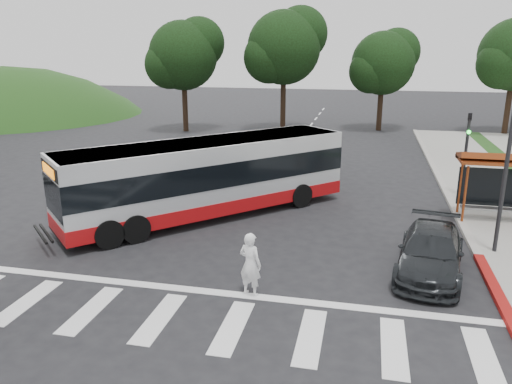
# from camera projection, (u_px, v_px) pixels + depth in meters

# --- Properties ---
(ground) EXTENTS (140.00, 140.00, 0.00)m
(ground) POSITION_uv_depth(u_px,v_px,m) (215.00, 247.00, 17.86)
(ground) COLOR black
(ground) RESTS_ON ground
(sidewalk_east) EXTENTS (4.00, 40.00, 0.12)m
(sidewalk_east) POSITION_uv_depth(u_px,v_px,m) (494.00, 201.00, 23.02)
(sidewalk_east) COLOR gray
(sidewalk_east) RESTS_ON ground
(curb_east) EXTENTS (0.30, 40.00, 0.15)m
(curb_east) POSITION_uv_depth(u_px,v_px,m) (449.00, 198.00, 23.44)
(curb_east) COLOR #9E9991
(curb_east) RESTS_ON ground
(curb_east_red) EXTENTS (0.32, 6.00, 0.15)m
(curb_east_red) POSITION_uv_depth(u_px,v_px,m) (499.00, 298.00, 14.07)
(curb_east_red) COLOR maroon
(curb_east_red) RESTS_ON ground
(hillside_nw) EXTENTS (44.00, 44.00, 10.00)m
(hillside_nw) POSITION_uv_depth(u_px,v_px,m) (9.00, 114.00, 52.68)
(hillside_nw) COLOR #174114
(hillside_nw) RESTS_ON ground
(crosswalk_ladder) EXTENTS (18.00, 2.60, 0.01)m
(crosswalk_ladder) POSITION_uv_depth(u_px,v_px,m) (159.00, 318.00, 13.17)
(crosswalk_ladder) COLOR silver
(crosswalk_ladder) RESTS_ON ground
(traffic_signal_ne_tall) EXTENTS (0.18, 0.37, 6.50)m
(traffic_signal_ne_tall) POSITION_uv_depth(u_px,v_px,m) (510.00, 144.00, 16.15)
(traffic_signal_ne_tall) COLOR black
(traffic_signal_ne_tall) RESTS_ON ground
(traffic_signal_ne_short) EXTENTS (0.18, 0.37, 4.00)m
(traffic_signal_ne_short) POSITION_uv_depth(u_px,v_px,m) (466.00, 146.00, 23.10)
(traffic_signal_ne_short) COLOR black
(traffic_signal_ne_short) RESTS_ON ground
(tree_north_a) EXTENTS (6.60, 6.15, 10.17)m
(tree_north_a) POSITION_uv_depth(u_px,v_px,m) (285.00, 46.00, 40.74)
(tree_north_a) COLOR black
(tree_north_a) RESTS_ON ground
(tree_north_b) EXTENTS (5.72, 5.33, 8.43)m
(tree_north_b) POSITION_uv_depth(u_px,v_px,m) (384.00, 62.00, 41.28)
(tree_north_b) COLOR black
(tree_north_b) RESTS_ON ground
(tree_north_c) EXTENTS (6.16, 5.74, 9.30)m
(tree_north_c) POSITION_uv_depth(u_px,v_px,m) (184.00, 54.00, 40.72)
(tree_north_c) COLOR black
(tree_north_c) RESTS_ON ground
(transit_bus) EXTENTS (10.48, 10.75, 3.19)m
(transit_bus) POSITION_uv_depth(u_px,v_px,m) (208.00, 179.00, 20.79)
(transit_bus) COLOR silver
(transit_bus) RESTS_ON ground
(pedestrian) EXTENTS (0.80, 0.66, 1.90)m
(pedestrian) POSITION_uv_depth(u_px,v_px,m) (250.00, 264.00, 14.17)
(pedestrian) COLOR white
(pedestrian) RESTS_ON ground
(dark_sedan) EXTENTS (2.65, 4.97, 1.37)m
(dark_sedan) POSITION_uv_depth(u_px,v_px,m) (431.00, 252.00, 15.68)
(dark_sedan) COLOR #212427
(dark_sedan) RESTS_ON ground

